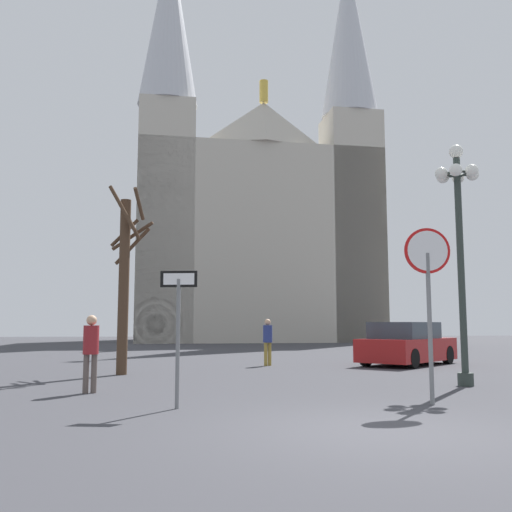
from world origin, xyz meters
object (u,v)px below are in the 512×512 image
Objects in this scene: stop_sign at (428,278)px; parked_car_near_red at (407,345)px; cathedral at (255,220)px; pedestrian_standing at (268,338)px; street_lamp at (459,227)px; pedestrian_walking at (91,346)px; bare_tree at (125,277)px; one_way_arrow_sign at (178,319)px.

stop_sign is 10.28m from parked_car_near_red.
stop_sign is 0.72× the size of parked_car_near_red.
cathedral is 30.05m from pedestrian_standing.
street_lamp is 7.49m from parked_car_near_red.
parked_car_near_red is 11.99m from pedestrian_walking.
street_lamp is at bearing -62.86° from pedestrian_standing.
pedestrian_walking is (-9.68, -7.08, 0.27)m from parked_car_near_red.
street_lamp reaches higher than pedestrian_standing.
parked_car_near_red is at bearing 79.20° from street_lamp.
bare_tree is at bearing -147.22° from pedestrian_standing.
cathedral reaches higher than bare_tree.
pedestrian_standing is (2.97, 9.80, -0.54)m from one_way_arrow_sign.
bare_tree reaches higher than pedestrian_standing.
bare_tree reaches higher than pedestrian_walking.
cathedral is 39.66m from one_way_arrow_sign.
pedestrian_walking is at bearing -177.65° from street_lamp.
street_lamp is (6.57, 2.78, 2.22)m from one_way_arrow_sign.
one_way_arrow_sign reaches higher than pedestrian_standing.
one_way_arrow_sign is 3.09m from pedestrian_walking.
one_way_arrow_sign is 1.45× the size of pedestrian_walking.
bare_tree is at bearing 103.26° from one_way_arrow_sign.
street_lamp reaches higher than parked_car_near_red.
stop_sign is at bearing -81.25° from pedestrian_standing.
stop_sign is at bearing -48.56° from bare_tree.
bare_tree is at bearing -103.62° from cathedral.
stop_sign reaches higher than parked_car_near_red.
bare_tree is at bearing 131.44° from stop_sign.
bare_tree is 3.34× the size of pedestrian_walking.
cathedral reaches higher than pedestrian_walking.
stop_sign is 10.07m from pedestrian_standing.
pedestrian_standing is at bearing 176.70° from parked_car_near_red.
street_lamp is at bearing -26.40° from bare_tree.
pedestrian_standing is at bearing 73.13° from one_way_arrow_sign.
cathedral is at bearing 83.95° from pedestrian_standing.
pedestrian_walking is (-1.82, 2.44, -0.54)m from one_way_arrow_sign.
stop_sign is 0.55× the size of street_lamp.
street_lamp is 9.19m from bare_tree.
parked_car_near_red is (7.85, 9.52, -0.80)m from one_way_arrow_sign.
pedestrian_walking is at bearing -102.31° from cathedral.
pedestrian_standing is at bearing -96.05° from cathedral.
parked_car_near_red is at bearing 36.19° from pedestrian_walking.
stop_sign is 0.59× the size of bare_tree.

